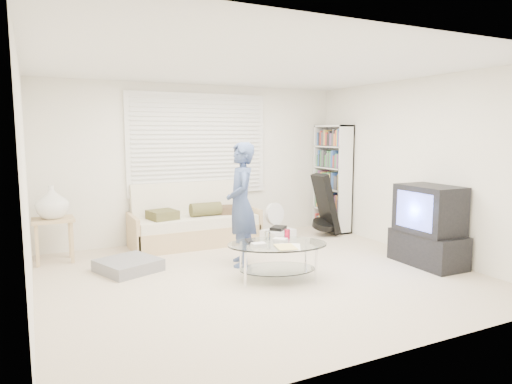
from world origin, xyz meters
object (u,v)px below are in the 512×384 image
futon_sofa (195,224)px  bookshelf (332,178)px  coffee_table (277,251)px  tv_unit (429,227)px

futon_sofa → bookshelf: (2.53, -0.10, 0.62)m
futon_sofa → bookshelf: bearing=-2.2°
coffee_table → bookshelf: bearing=42.0°
futon_sofa → tv_unit: size_ratio=1.86×
bookshelf → futon_sofa: bearing=177.8°
tv_unit → coffee_table: 2.12m
futon_sofa → coffee_table: (0.32, -2.09, 0.04)m
bookshelf → coffee_table: bookshelf is taller
tv_unit → coffee_table: bearing=170.8°
tv_unit → coffee_table: tv_unit is taller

